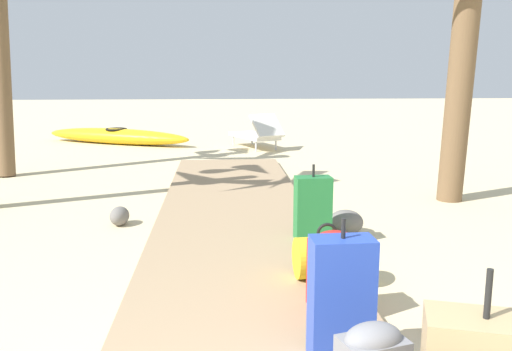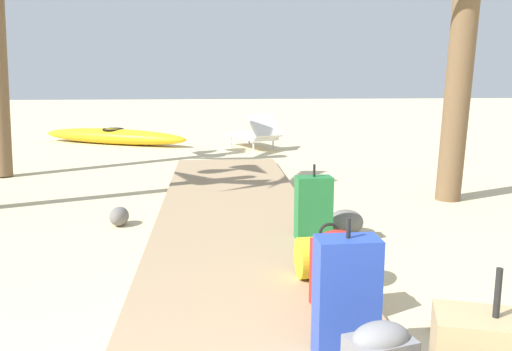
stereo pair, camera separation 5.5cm
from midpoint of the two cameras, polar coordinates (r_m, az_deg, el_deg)
The scene contains 11 objects.
ground_plane at distance 4.64m, azimuth -1.24°, elevation -9.88°, with size 60.00×60.00×0.00m, color beige.
boardwalk at distance 5.48m, azimuth -1.69°, elevation -6.16°, with size 1.72×9.05×0.08m, color tan.
duffel_bag_yellow at distance 4.25m, azimuth 7.77°, elevation -8.46°, with size 0.50×0.35×0.43m.
suitcase_blue at distance 3.06m, azimuth 9.46°, elevation -12.69°, with size 0.35×0.21×0.80m.
backpack_red at distance 3.68m, azimuth 8.61°, elevation -9.59°, with size 0.33×0.31×0.54m.
suitcase_green at distance 5.14m, azimuth 6.29°, elevation -3.41°, with size 0.35×0.21×0.72m.
lounge_chair at distance 11.89m, azimuth 0.25°, elevation 4.44°, with size 1.17×1.66×0.77m.
kayak at distance 13.06m, azimuth -14.32°, elevation 4.03°, with size 3.72×2.25×0.36m.
rock_right_near at distance 3.78m, azimuth 19.56°, elevation -14.67°, with size 0.18×0.21×0.10m, color slate.
rock_left_mid at distance 6.08m, azimuth -13.90°, elevation -4.15°, with size 0.27×0.20×0.21m, color slate.
rock_right_far at distance 5.65m, azimuth 9.65°, elevation -4.88°, with size 0.33×0.37×0.26m, color slate.
Camera 1 is at (-0.17, -0.72, 1.63)m, focal length 38.07 mm.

